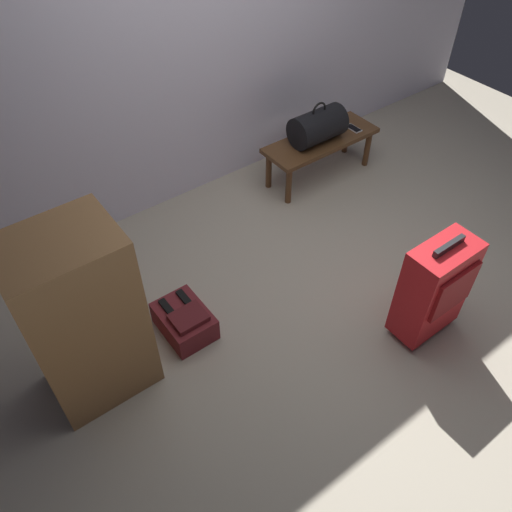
% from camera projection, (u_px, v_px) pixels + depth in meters
% --- Properties ---
extents(ground_plane, '(6.60, 6.60, 0.00)m').
position_uv_depth(ground_plane, '(342.00, 287.00, 3.54)').
color(ground_plane, '#B2A893').
extents(back_wall, '(6.00, 0.10, 2.80)m').
position_uv_depth(back_wall, '(203.00, 6.00, 3.45)').
color(back_wall, silver).
rests_on(back_wall, ground).
extents(bench, '(1.00, 0.36, 0.37)m').
position_uv_depth(bench, '(321.00, 144.00, 4.23)').
color(bench, brown).
rests_on(bench, ground).
extents(duffel_bag_black, '(0.44, 0.26, 0.34)m').
position_uv_depth(duffel_bag_black, '(318.00, 126.00, 4.08)').
color(duffel_bag_black, black).
rests_on(duffel_bag_black, bench).
extents(cell_phone, '(0.07, 0.14, 0.01)m').
position_uv_depth(cell_phone, '(353.00, 128.00, 4.29)').
color(cell_phone, silver).
rests_on(cell_phone, bench).
extents(suitcase_upright_red, '(0.42, 0.25, 0.74)m').
position_uv_depth(suitcase_upright_red, '(434.00, 288.00, 3.02)').
color(suitcase_upright_red, red).
rests_on(suitcase_upright_red, ground).
extents(backpack_maroon, '(0.28, 0.38, 0.21)m').
position_uv_depth(backpack_maroon, '(185.00, 321.00, 3.21)').
color(backpack_maroon, maroon).
rests_on(backpack_maroon, ground).
extents(side_cabinet, '(0.56, 0.44, 1.10)m').
position_uv_depth(side_cabinet, '(83.00, 319.00, 2.64)').
color(side_cabinet, olive).
rests_on(side_cabinet, ground).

